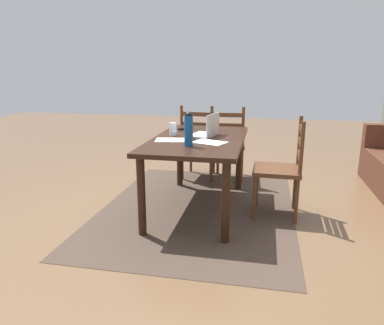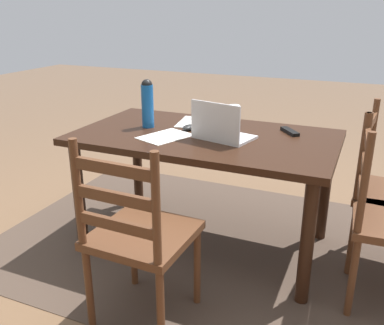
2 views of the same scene
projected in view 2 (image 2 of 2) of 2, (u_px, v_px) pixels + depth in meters
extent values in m
plane|color=brown|center=(204.00, 241.00, 2.79)|extent=(14.00, 14.00, 0.00)
cube|color=#47382D|center=(204.00, 241.00, 2.79)|extent=(2.59, 1.91, 0.01)
cube|color=black|center=(205.00, 138.00, 2.55)|extent=(1.54, 0.87, 0.04)
cylinder|color=black|center=(325.00, 190.00, 2.72)|extent=(0.07, 0.07, 0.69)
cylinder|color=black|center=(137.00, 161.00, 3.24)|extent=(0.07, 0.07, 0.69)
cylinder|color=black|center=(307.00, 243.00, 2.11)|extent=(0.07, 0.07, 0.69)
cylinder|color=black|center=(79.00, 197.00, 2.62)|extent=(0.07, 0.07, 0.69)
cylinder|color=#56331E|center=(353.00, 240.00, 2.39)|extent=(0.04, 0.04, 0.43)
cylinder|color=#56331E|center=(352.00, 278.00, 2.05)|extent=(0.04, 0.04, 0.43)
cylinder|color=#56331E|center=(363.00, 159.00, 2.22)|extent=(0.04, 0.04, 0.50)
cylinder|color=#56331E|center=(364.00, 186.00, 1.89)|extent=(0.04, 0.04, 0.50)
cube|color=#56331E|center=(361.00, 190.00, 2.09)|extent=(0.04, 0.36, 0.05)
cube|color=#56331E|center=(364.00, 166.00, 2.05)|extent=(0.04, 0.36, 0.05)
cube|color=#56331E|center=(368.00, 142.00, 2.00)|extent=(0.04, 0.36, 0.05)
cube|color=#56331E|center=(144.00, 235.00, 1.98)|extent=(0.45, 0.45, 0.04)
cylinder|color=#56331E|center=(133.00, 250.00, 2.29)|extent=(0.04, 0.04, 0.43)
cylinder|color=#56331E|center=(197.00, 267.00, 2.14)|extent=(0.04, 0.04, 0.43)
cylinder|color=#56331E|center=(89.00, 289.00, 1.97)|extent=(0.04, 0.04, 0.43)
cylinder|color=#56331E|center=(161.00, 313.00, 1.82)|extent=(0.04, 0.04, 0.43)
cylinder|color=#56331E|center=(78.00, 195.00, 1.79)|extent=(0.04, 0.04, 0.50)
cylinder|color=#56331E|center=(156.00, 212.00, 1.64)|extent=(0.04, 0.04, 0.50)
cube|color=#56331E|center=(117.00, 225.00, 1.75)|extent=(0.36, 0.03, 0.05)
cube|color=#56331E|center=(115.00, 198.00, 1.71)|extent=(0.36, 0.03, 0.05)
cube|color=#56331E|center=(113.00, 169.00, 1.67)|extent=(0.36, 0.03, 0.05)
cylinder|color=#56331E|center=(362.00, 213.00, 2.70)|extent=(0.04, 0.04, 0.43)
cylinder|color=#56331E|center=(352.00, 240.00, 2.39)|extent=(0.04, 0.04, 0.43)
cylinder|color=#56331E|center=(371.00, 140.00, 2.54)|extent=(0.04, 0.04, 0.50)
cylinder|color=#56331E|center=(362.00, 159.00, 2.22)|extent=(0.04, 0.04, 0.50)
cube|color=#56331E|center=(364.00, 166.00, 2.41)|extent=(0.06, 0.36, 0.05)
cube|color=#56331E|center=(368.00, 145.00, 2.37)|extent=(0.06, 0.36, 0.05)
cube|color=#56331E|center=(371.00, 123.00, 2.33)|extent=(0.06, 0.36, 0.05)
cube|color=silver|center=(225.00, 137.00, 2.47)|extent=(0.36, 0.29, 0.02)
cube|color=silver|center=(215.00, 121.00, 2.35)|extent=(0.31, 0.08, 0.21)
cube|color=#A5CCEA|center=(215.00, 121.00, 2.35)|extent=(0.29, 0.07, 0.19)
cylinder|color=#145199|center=(148.00, 106.00, 2.65)|extent=(0.08, 0.08, 0.27)
sphere|color=black|center=(147.00, 85.00, 2.60)|extent=(0.07, 0.07, 0.07)
cylinder|color=silver|center=(234.00, 115.00, 2.72)|extent=(0.07, 0.07, 0.13)
ellipsoid|color=black|center=(188.00, 127.00, 2.62)|extent=(0.08, 0.11, 0.03)
cube|color=black|center=(290.00, 131.00, 2.56)|extent=(0.14, 0.16, 0.02)
cube|color=white|center=(166.00, 137.00, 2.49)|extent=(0.30, 0.35, 0.00)
cube|color=white|center=(195.00, 122.00, 2.80)|extent=(0.26, 0.33, 0.00)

